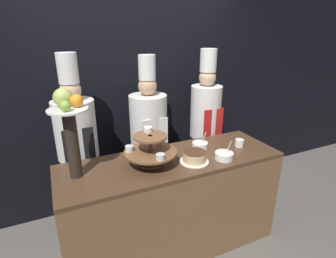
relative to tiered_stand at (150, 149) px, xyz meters
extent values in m
cube|color=black|center=(0.21, 1.01, 0.30)|extent=(10.00, 0.06, 2.80)
cube|color=brown|center=(0.21, 0.01, -0.64)|extent=(1.97, 0.65, 0.92)
cube|color=#4C3321|center=(0.21, 0.01, -0.16)|extent=(1.97, 0.65, 0.03)
cylinder|color=brown|center=(0.00, 0.00, -0.14)|extent=(0.20, 0.20, 0.02)
cylinder|color=brown|center=(0.00, 0.00, -0.01)|extent=(0.04, 0.04, 0.27)
cylinder|color=brown|center=(0.00, 0.00, -0.03)|extent=(0.44, 0.44, 0.02)
cylinder|color=brown|center=(0.00, 0.00, 0.11)|extent=(0.27, 0.27, 0.02)
cylinder|color=silver|center=(0.14, 0.10, 0.01)|extent=(0.07, 0.07, 0.04)
cylinder|color=green|center=(0.14, 0.10, 0.00)|extent=(0.06, 0.06, 0.03)
cylinder|color=silver|center=(-0.16, 0.07, 0.01)|extent=(0.07, 0.07, 0.04)
cylinder|color=beige|center=(-0.16, 0.07, 0.00)|extent=(0.06, 0.06, 0.03)
cylinder|color=silver|center=(0.02, -0.17, 0.01)|extent=(0.07, 0.07, 0.04)
cylinder|color=gold|center=(0.02, -0.17, 0.00)|extent=(0.06, 0.06, 0.03)
cylinder|color=white|center=(0.02, 0.09, 0.14)|extent=(0.07, 0.07, 0.04)
cylinder|color=#2D231E|center=(-0.59, 0.07, 0.12)|extent=(0.09, 0.09, 0.53)
cylinder|color=white|center=(-0.59, 0.07, 0.39)|extent=(0.29, 0.29, 0.01)
sphere|color=orange|center=(-0.52, 0.09, 0.44)|extent=(0.09, 0.09, 0.09)
sphere|color=#ADC160|center=(-0.61, 0.14, 0.46)|extent=(0.14, 0.14, 0.14)
sphere|color=#84B742|center=(-0.61, 0.00, 0.43)|extent=(0.08, 0.08, 0.08)
cylinder|color=white|center=(0.36, -0.11, -0.14)|extent=(0.25, 0.25, 0.01)
cylinder|color=#E0BC89|center=(0.36, -0.11, -0.10)|extent=(0.20, 0.20, 0.08)
cylinder|color=#472819|center=(0.36, -0.11, -0.05)|extent=(0.20, 0.20, 0.01)
cylinder|color=white|center=(0.92, -0.01, -0.11)|extent=(0.08, 0.08, 0.07)
cylinder|color=white|center=(0.63, -0.17, -0.12)|extent=(0.16, 0.16, 0.06)
cylinder|color=#BCBCC1|center=(0.67, -0.17, -0.04)|extent=(0.05, 0.01, 0.11)
cylinder|color=white|center=(0.55, 0.12, -0.12)|extent=(0.15, 0.15, 0.06)
cylinder|color=#BCBCC1|center=(0.59, 0.12, -0.04)|extent=(0.05, 0.01, 0.11)
cube|color=#28282D|center=(-0.51, 0.63, -0.67)|extent=(0.29, 0.16, 0.85)
cylinder|color=white|center=(-0.51, 0.63, 0.04)|extent=(0.39, 0.39, 0.56)
cube|color=black|center=(-0.51, 0.45, -0.08)|extent=(0.27, 0.01, 0.36)
sphere|color=#DBB28E|center=(-0.51, 0.63, 0.41)|extent=(0.19, 0.19, 0.19)
cylinder|color=white|center=(-0.51, 0.63, 0.61)|extent=(0.18, 0.18, 0.27)
cube|color=#28282D|center=(0.22, 0.63, -0.66)|extent=(0.29, 0.16, 0.87)
cylinder|color=silver|center=(0.22, 0.63, 0.03)|extent=(0.39, 0.39, 0.53)
cube|color=white|center=(0.22, 0.44, -0.07)|extent=(0.28, 0.01, 0.34)
sphere|color=tan|center=(0.22, 0.63, 0.39)|extent=(0.19, 0.19, 0.19)
cylinder|color=white|center=(0.22, 0.63, 0.57)|extent=(0.17, 0.17, 0.24)
cube|color=#28282D|center=(0.93, 0.63, -0.68)|extent=(0.26, 0.15, 0.83)
cylinder|color=white|center=(0.93, 0.63, 0.03)|extent=(0.35, 0.35, 0.60)
cube|color=red|center=(0.93, 0.46, -0.09)|extent=(0.25, 0.01, 0.38)
sphere|color=#DBB28E|center=(0.93, 0.63, 0.43)|extent=(0.19, 0.19, 0.19)
cylinder|color=white|center=(0.93, 0.63, 0.61)|extent=(0.18, 0.18, 0.25)
camera|label=1|loc=(-0.69, -1.84, 0.91)|focal=28.00mm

